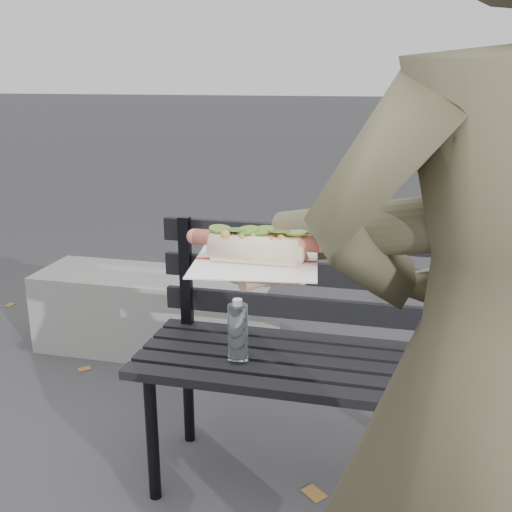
% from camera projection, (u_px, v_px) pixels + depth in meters
% --- Properties ---
extents(park_bench, '(1.50, 0.44, 0.88)m').
position_uv_depth(park_bench, '(368.00, 344.00, 1.93)').
color(park_bench, black).
rests_on(park_bench, ground).
extents(concrete_block, '(1.20, 0.40, 0.40)m').
position_uv_depth(concrete_block, '(157.00, 312.00, 3.04)').
color(concrete_block, slate).
rests_on(concrete_block, ground).
extents(person, '(0.73, 0.60, 1.74)m').
position_uv_depth(person, '(491.00, 385.00, 0.98)').
color(person, brown).
rests_on(person, ground).
extents(held_hotdog, '(0.62, 0.30, 0.20)m').
position_uv_depth(held_hotdog, '(381.00, 233.00, 0.93)').
color(held_hotdog, brown).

